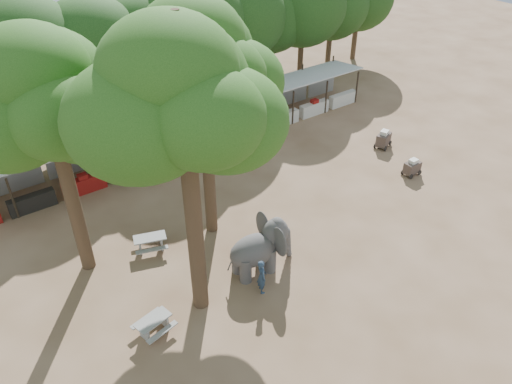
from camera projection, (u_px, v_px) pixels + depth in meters
ground at (339, 272)px, 22.52m from camera, size 100.00×100.00×0.00m
vendor_stalls at (186, 132)px, 31.09m from camera, size 28.00×2.99×2.80m
yard_tree_left at (41, 99)px, 18.27m from camera, size 7.10×6.90×11.02m
yard_tree_center at (176, 100)px, 15.80m from camera, size 7.10×6.90×12.04m
yard_tree_back at (196, 64)px, 20.29m from camera, size 7.10×6.90×11.36m
backdrop_trees at (142, 42)px, 32.07m from camera, size 46.46×5.95×8.33m
elephant at (261, 247)px, 22.06m from camera, size 3.29×2.50×2.50m
handler at (262, 276)px, 21.10m from camera, size 0.60×0.72×1.69m
picnic_table_near at (154, 324)px, 19.48m from camera, size 1.63×1.53×0.70m
picnic_table_far at (150, 241)px, 23.52m from camera, size 1.85×1.76×0.75m
cart_front at (412, 167)px, 28.96m from camera, size 1.05×0.69×1.02m
cart_back at (384, 139)px, 31.64m from camera, size 1.37×1.14×1.15m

